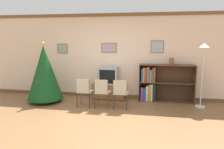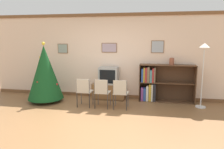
{
  "view_description": "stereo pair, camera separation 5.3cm",
  "coord_description": "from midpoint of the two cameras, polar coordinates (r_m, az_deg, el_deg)",
  "views": [
    {
      "loc": [
        1.35,
        -4.59,
        1.93
      ],
      "look_at": [
        0.28,
        1.27,
        0.93
      ],
      "focal_mm": 35.0,
      "sensor_mm": 36.0,
      "label": 1
    },
    {
      "loc": [
        1.4,
        -4.58,
        1.93
      ],
      "look_at": [
        0.28,
        1.27,
        0.93
      ],
      "focal_mm": 35.0,
      "sensor_mm": 36.0,
      "label": 2
    }
  ],
  "objects": [
    {
      "name": "wall_back",
      "position": [
        7.09,
        -0.87,
        4.82
      ],
      "size": [
        8.15,
        0.11,
        2.7
      ],
      "color": "beige",
      "rests_on": "ground_plane"
    },
    {
      "name": "folding_chair_right",
      "position": [
        5.95,
        1.97,
        -4.67
      ],
      "size": [
        0.4,
        0.4,
        0.82
      ],
      "color": "#BCB29E",
      "rests_on": "ground_plane"
    },
    {
      "name": "folding_chair_left",
      "position": [
        6.18,
        -7.57,
        -4.21
      ],
      "size": [
        0.4,
        0.4,
        0.82
      ],
      "color": "#BCB29E",
      "rests_on": "ground_plane"
    },
    {
      "name": "vase",
      "position": [
        6.72,
        15.03,
        3.36
      ],
      "size": [
        0.14,
        0.14,
        0.21
      ],
      "color": "brown",
      "rests_on": "bookshelf"
    },
    {
      "name": "bookshelf",
      "position": [
        6.84,
        11.28,
        -2.4
      ],
      "size": [
        1.65,
        0.36,
        1.14
      ],
      "color": "brown",
      "rests_on": "ground_plane"
    },
    {
      "name": "standing_lamp",
      "position": [
        6.46,
        22.56,
        3.89
      ],
      "size": [
        0.28,
        0.28,
        1.8
      ],
      "color": "silver",
      "rests_on": "ground_plane"
    },
    {
      "name": "tv_console",
      "position": [
        6.98,
        -1.13,
        -4.43
      ],
      "size": [
        1.03,
        0.44,
        0.49
      ],
      "color": "brown",
      "rests_on": "ground_plane"
    },
    {
      "name": "television",
      "position": [
        6.88,
        -1.15,
        -0.28
      ],
      "size": [
        0.59,
        0.43,
        0.54
      ],
      "color": "#9E9E99",
      "rests_on": "tv_console"
    },
    {
      "name": "christmas_tree",
      "position": [
        6.89,
        -17.44,
        0.51
      ],
      "size": [
        1.07,
        1.07,
        1.82
      ],
      "color": "maroon",
      "rests_on": "ground_plane"
    },
    {
      "name": "folding_chair_center",
      "position": [
        6.04,
        -2.89,
        -4.45
      ],
      "size": [
        0.4,
        0.4,
        0.82
      ],
      "color": "#BCB29E",
      "rests_on": "ground_plane"
    },
    {
      "name": "ground_plane",
      "position": [
        5.16,
        -6.03,
        -12.51
      ],
      "size": [
        24.0,
        24.0,
        0.0
      ],
      "primitive_type": "plane",
      "color": "brown"
    }
  ]
}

